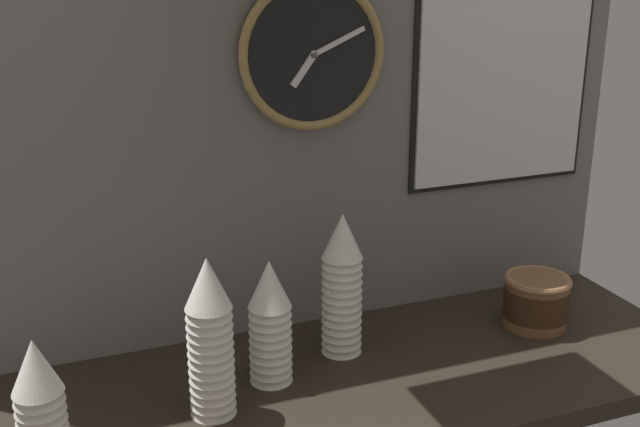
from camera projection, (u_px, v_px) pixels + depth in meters
name	position (u px, v px, depth m)	size (l,w,h in m)	color
ground_plane	(334.00, 385.00, 1.62)	(1.60, 0.56, 0.04)	black
wall_tiled_back	(288.00, 95.00, 1.68)	(1.60, 0.03, 1.05)	slate
cup_stack_center_right	(342.00, 284.00, 1.66)	(0.09, 0.09, 0.31)	white
cup_stack_far_left	(39.00, 399.00, 1.33)	(0.09, 0.09, 0.22)	white
cup_stack_center	(270.00, 322.00, 1.56)	(0.09, 0.09, 0.26)	white
cup_stack_center_left	(210.00, 338.00, 1.44)	(0.09, 0.09, 0.31)	white
bowl_stack_far_right	(536.00, 299.00, 1.81)	(0.15, 0.15, 0.12)	brown
wall_clock	(312.00, 54.00, 1.64)	(0.32, 0.03, 0.32)	black
menu_board	(503.00, 82.00, 1.83)	(0.46, 0.01, 0.49)	black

